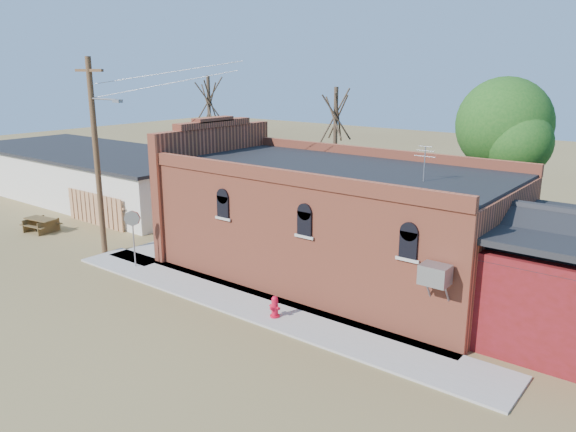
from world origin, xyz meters
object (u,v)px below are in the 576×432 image
Objects in this scene: utility_pole at (97,153)px; stop_sign at (133,224)px; trash_barrel at (217,231)px; fire_hydrant at (275,307)px; picnic_table at (41,223)px; brick_bar at (328,220)px.

stop_sign is (2.82, -0.41, -2.76)m from utility_pole.
stop_sign is 5.24m from trash_barrel.
fire_hydrant is at bearing -3.38° from utility_pole.
utility_pole reaches higher than fire_hydrant.
fire_hydrant is 16.72m from picnic_table.
utility_pole is 7.21m from picnic_table.
utility_pole reaches higher than brick_bar.
trash_barrel reaches higher than picnic_table.
trash_barrel is 0.46× the size of picnic_table.
utility_pole reaches higher than trash_barrel.
picnic_table is (-8.62, 0.43, -1.54)m from stop_sign.
utility_pole is 11.75m from fire_hydrant.
picnic_table is at bearing -164.67° from brick_bar.
trash_barrel is at bearing 19.15° from picnic_table.
stop_sign is at bearing -8.22° from utility_pole.
fire_hydrant is (10.91, -0.65, -4.31)m from utility_pole.
trash_barrel is at bearing 177.35° from brick_bar.
utility_pole reaches higher than picnic_table.
brick_bar is 8.45× the size of picnic_table.
brick_bar reaches higher than picnic_table.
utility_pole is at bearing 150.09° from stop_sign.
fire_hydrant is 0.31× the size of stop_sign.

